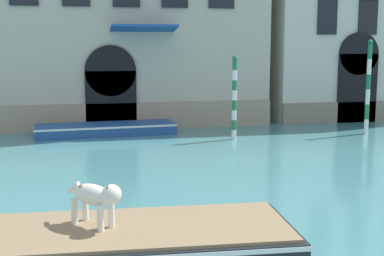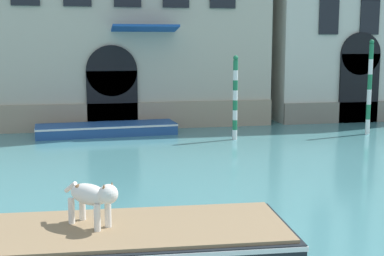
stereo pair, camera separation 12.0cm
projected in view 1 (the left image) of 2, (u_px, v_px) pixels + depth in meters
The scene contains 5 objects.
boat_foreground at pixel (121, 246), 9.29m from camera, with size 6.20×2.68×0.74m.
dog_on_deck at pixel (96, 196), 9.18m from camera, with size 0.93×1.00×0.83m.
boat_moored_near_palazzo at pixel (106, 129), 22.94m from camera, with size 6.04×2.07×0.48m.
mooring_pole_0 at pixel (234, 97), 21.59m from camera, with size 0.20×0.20×3.42m.
mooring_pole_2 at pixel (368, 87), 22.89m from camera, with size 0.19×0.19×4.05m.
Camera 1 is at (0.96, -3.10, 3.87)m, focal length 50.00 mm.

